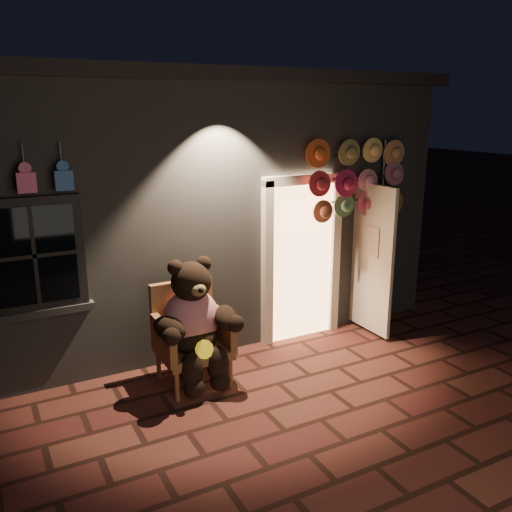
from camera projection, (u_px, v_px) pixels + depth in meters
ground at (264, 410)px, 5.57m from camera, size 60.00×60.00×0.00m
shop_building at (143, 192)px, 8.51m from camera, size 7.30×5.95×3.51m
wicker_armchair at (190, 334)px, 6.07m from camera, size 0.78×0.71×1.12m
teddy_bear at (194, 323)px, 5.90m from camera, size 1.03×0.80×1.42m
hat_rack at (359, 181)px, 7.05m from camera, size 1.55×0.22×2.61m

